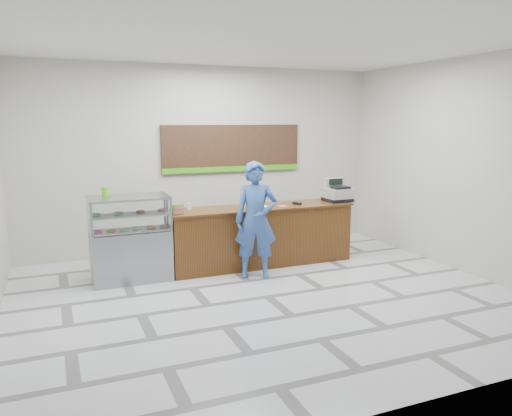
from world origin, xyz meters
name	(u,v)px	position (x,y,z in m)	size (l,w,h in m)	color
floor	(268,297)	(0.00, 0.00, 0.00)	(7.00, 7.00, 0.00)	silver
back_wall	(205,159)	(0.00, 3.00, 1.75)	(7.00, 7.00, 0.00)	#BCB8AD
ceiling	(269,42)	(0.00, 0.00, 3.50)	(7.00, 7.00, 0.00)	silver
sales_counter	(261,235)	(0.55, 1.55, 0.52)	(3.26, 0.76, 1.03)	brown
display_case	(130,238)	(-1.67, 1.55, 0.68)	(1.22, 0.72, 1.33)	gray
menu_board	(233,149)	(0.55, 2.96, 1.93)	(2.80, 0.06, 0.90)	black
cash_register	(337,193)	(2.05, 1.52, 1.19)	(0.46, 0.48, 0.42)	black
card_terminal	(297,203)	(1.21, 1.47, 1.05)	(0.08, 0.16, 0.04)	black
serving_tray	(259,207)	(0.47, 1.43, 1.04)	(0.39, 0.33, 0.02)	#3DD40E
napkin_box	(175,209)	(-0.95, 1.55, 1.09)	(0.14, 0.14, 0.12)	white
straw_cup	(189,206)	(-0.67, 1.70, 1.08)	(0.07, 0.07, 0.11)	silver
promo_box	(177,209)	(-0.95, 1.39, 1.11)	(0.18, 0.12, 0.16)	#42AC14
donut_decal	(282,206)	(0.90, 1.43, 1.03)	(0.17, 0.17, 0.00)	#E65580
green_cup_left	(105,192)	(-2.00, 1.71, 1.40)	(0.09, 0.09, 0.14)	#42AC14
green_cup_right	(106,192)	(-1.98, 1.72, 1.40)	(0.09, 0.09, 0.14)	#42AC14
customer	(256,220)	(0.21, 0.94, 0.93)	(0.68, 0.44, 1.86)	#30559D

